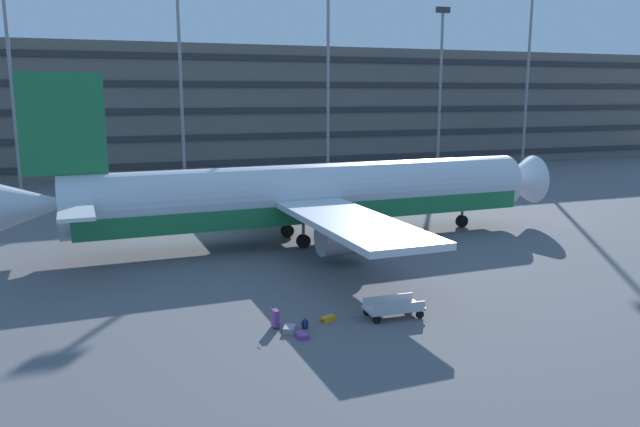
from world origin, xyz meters
name	(u,v)px	position (x,y,z in m)	size (l,w,h in m)	color
ground_plane	(351,235)	(0.00, 0.00, 0.00)	(600.00, 600.00, 0.00)	#5B5B60
terminal_structure	(224,109)	(0.00, 43.47, 7.86)	(136.17, 16.18, 15.72)	#605B56
airliner	(307,196)	(-3.53, -0.65, 3.13)	(37.97, 30.52, 11.06)	silver
light_mast_left	(9,61)	(-23.96, 29.92, 13.05)	(1.80, 0.50, 22.69)	gray
light_mast_center_left	(180,58)	(-7.40, 29.92, 13.63)	(1.80, 0.50, 23.83)	gray
light_mast_center_right	(328,59)	(9.65, 29.92, 13.83)	(1.80, 0.50, 24.20)	gray
light_mast_right	(441,78)	(24.79, 29.92, 11.84)	(1.80, 0.50, 20.35)	gray
light_mast_far_right	(529,56)	(38.02, 29.92, 14.74)	(1.80, 0.50, 25.99)	gray
suitcase_red	(289,329)	(-9.51, -15.77, 0.12)	(0.71, 0.81, 0.25)	gray
suitcase_silver	(328,319)	(-7.53, -15.16, 0.11)	(0.79, 0.62, 0.22)	orange
suitcase_scuffed	(275,318)	(-9.93, -15.10, 0.42)	(0.26, 0.47, 0.99)	#72388C
suitcase_small	(302,335)	(-9.23, -16.54, 0.10)	(0.42, 0.70, 0.20)	#72388C
backpack_purple	(305,324)	(-8.80, -15.67, 0.22)	(0.33, 0.25, 0.50)	navy
baggage_cart	(393,308)	(-4.60, -15.67, 0.43)	(3.32, 1.39, 0.82)	#B7B7BC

